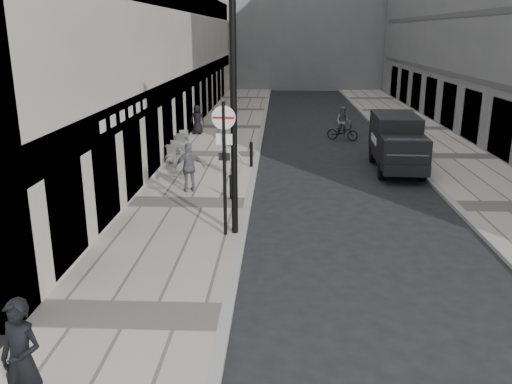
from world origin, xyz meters
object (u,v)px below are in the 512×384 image
lamppost (233,97)px  cyclist (343,127)px  walking_man (22,360)px  sign_post (224,152)px  panel_van (397,140)px

lamppost → cyclist: 15.77m
lamppost → cyclist: size_ratio=3.81×
walking_man → lamppost: bearing=88.8°
walking_man → sign_post: size_ratio=0.51×
walking_man → lamppost: 8.77m
sign_post → lamppost: lamppost is taller
sign_post → lamppost: (0.26, 0.18, 1.45)m
panel_van → lamppost: bearing=-125.0°
sign_post → cyclist: size_ratio=2.07×
cyclist → lamppost: bearing=-87.9°
walking_man → cyclist: size_ratio=1.05×
lamppost → cyclist: lamppost is taller
lamppost → sign_post: bearing=-144.6°
sign_post → panel_van: sign_post is taller
lamppost → panel_van: 10.59m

